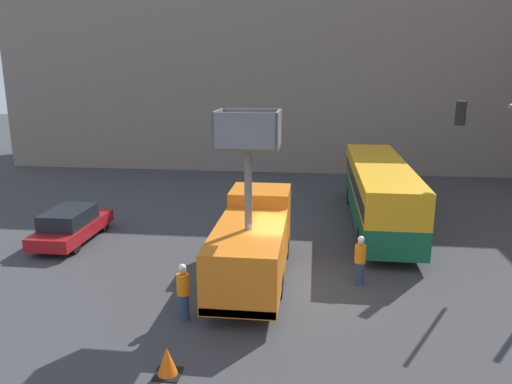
% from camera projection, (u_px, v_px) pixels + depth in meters
% --- Properties ---
extents(ground_plane, '(120.00, 120.00, 0.00)m').
position_uv_depth(ground_plane, '(288.00, 288.00, 17.02)').
color(ground_plane, '#38383A').
extents(building_backdrop_far, '(44.00, 10.00, 15.64)m').
position_uv_depth(building_backdrop_far, '(307.00, 61.00, 38.45)').
color(building_backdrop_far, gray).
rests_on(building_backdrop_far, ground_plane).
extents(utility_truck, '(2.24, 7.06, 6.05)m').
position_uv_depth(utility_truck, '(253.00, 239.00, 17.26)').
color(utility_truck, orange).
rests_on(utility_truck, ground_plane).
extents(city_bus, '(2.43, 11.64, 2.99)m').
position_uv_depth(city_bus, '(379.00, 189.00, 23.45)').
color(city_bus, '#145638').
rests_on(city_bus, ground_plane).
extents(road_worker_near_truck, '(0.38, 0.38, 1.75)m').
position_uv_depth(road_worker_near_truck, '(183.00, 292.00, 14.70)').
color(road_worker_near_truck, navy).
rests_on(road_worker_near_truck, ground_plane).
extents(road_worker_directing, '(0.38, 0.38, 1.76)m').
position_uv_depth(road_worker_directing, '(360.00, 261.00, 17.09)').
color(road_worker_directing, navy).
rests_on(road_worker_directing, ground_plane).
extents(traffic_cone_near_truck, '(0.65, 0.65, 0.74)m').
position_uv_depth(traffic_cone_near_truck, '(167.00, 362.00, 12.13)').
color(traffic_cone_near_truck, black).
rests_on(traffic_cone_near_truck, ground_plane).
extents(parked_car_curbside, '(1.80, 4.61, 1.47)m').
position_uv_depth(parked_car_curbside, '(71.00, 225.00, 21.37)').
color(parked_car_curbside, maroon).
rests_on(parked_car_curbside, ground_plane).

